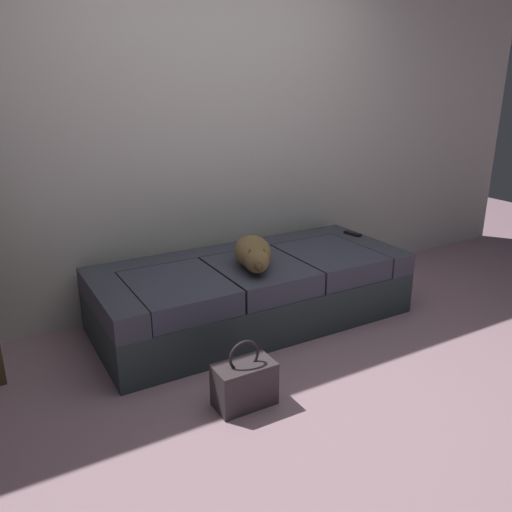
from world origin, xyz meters
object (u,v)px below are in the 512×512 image
Objects in this scene: tv_remote at (353,234)px; handbag at (244,383)px; dog_tan at (253,253)px; couch at (252,291)px.

handbag is (-1.54, -1.00, -0.34)m from tv_remote.
dog_tan reaches higher than handbag.
handbag is (-0.48, -0.74, -0.43)m from dog_tan.
couch is at bearing 175.72° from tv_remote.
dog_tan is 0.98m from handbag.
tv_remote is (1.01, 0.14, 0.24)m from couch.
dog_tan is 3.69× the size of tv_remote.
couch is 1.01m from handbag.
tv_remote is 0.40× the size of handbag.
dog_tan reaches higher than couch.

